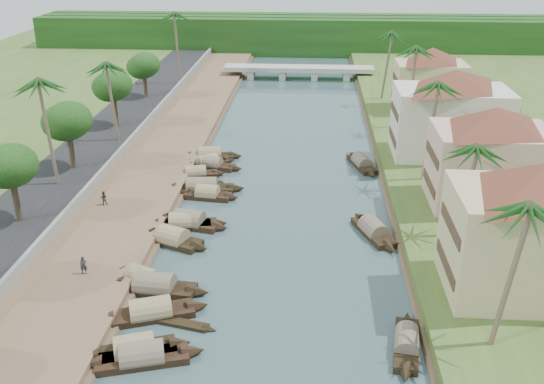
# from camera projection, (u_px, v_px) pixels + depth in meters

# --- Properties ---
(ground) EXTENTS (220.00, 220.00, 0.00)m
(ground) POSITION_uv_depth(u_px,v_px,m) (274.00, 280.00, 49.04)
(ground) COLOR #364D52
(ground) RESTS_ON ground
(left_bank) EXTENTS (10.00, 180.00, 0.80)m
(left_bank) POSITION_uv_depth(u_px,v_px,m) (144.00, 178.00, 68.17)
(left_bank) COLOR brown
(left_bank) RESTS_ON ground
(right_bank) EXTENTS (16.00, 180.00, 1.20)m
(right_bank) POSITION_uv_depth(u_px,v_px,m) (460.00, 184.00, 65.92)
(right_bank) COLOR #355120
(right_bank) RESTS_ON ground
(road) EXTENTS (8.00, 180.00, 1.40)m
(road) POSITION_uv_depth(u_px,v_px,m) (70.00, 173.00, 68.58)
(road) COLOR black
(road) RESTS_ON ground
(retaining_wall) EXTENTS (0.40, 180.00, 1.10)m
(retaining_wall) POSITION_uv_depth(u_px,v_px,m) (106.00, 169.00, 68.05)
(retaining_wall) COLOR gray
(retaining_wall) RESTS_ON left_bank
(treeline) EXTENTS (120.00, 14.00, 8.00)m
(treeline) POSITION_uv_depth(u_px,v_px,m) (302.00, 34.00, 138.95)
(treeline) COLOR #15360E
(treeline) RESTS_ON ground
(bridge) EXTENTS (28.00, 4.00, 2.40)m
(bridge) POSITION_uv_depth(u_px,v_px,m) (299.00, 70.00, 114.24)
(bridge) COLOR #A3A298
(bridge) RESTS_ON ground
(building_near) EXTENTS (14.85, 14.85, 10.20)m
(building_near) POSITION_uv_depth(u_px,v_px,m) (536.00, 228.00, 43.48)
(building_near) COLOR tan
(building_near) RESTS_ON right_bank
(building_mid) EXTENTS (14.11, 14.11, 9.70)m
(building_mid) POSITION_uv_depth(u_px,v_px,m) (491.00, 155.00, 58.16)
(building_mid) COLOR #DDA69C
(building_mid) RESTS_ON right_bank
(building_far) EXTENTS (15.59, 15.59, 10.20)m
(building_far) POSITION_uv_depth(u_px,v_px,m) (451.00, 112.00, 70.94)
(building_far) COLOR beige
(building_far) RESTS_ON right_bank
(building_distant) EXTENTS (12.62, 12.62, 9.20)m
(building_distant) POSITION_uv_depth(u_px,v_px,m) (430.00, 78.00, 89.38)
(building_distant) COLOR tan
(building_distant) RESTS_ON right_bank
(sampan_0) EXTENTS (8.56, 4.00, 2.22)m
(sampan_0) POSITION_uv_depth(u_px,v_px,m) (142.00, 357.00, 39.52)
(sampan_0) COLOR black
(sampan_0) RESTS_ON ground
(sampan_1) EXTENTS (7.89, 4.27, 2.30)m
(sampan_1) POSITION_uv_depth(u_px,v_px,m) (135.00, 351.00, 40.15)
(sampan_1) COLOR black
(sampan_1) RESTS_ON ground
(sampan_2) EXTENTS (8.85, 4.62, 2.30)m
(sampan_2) POSITION_uv_depth(u_px,v_px,m) (151.00, 313.00, 44.14)
(sampan_2) COLOR black
(sampan_2) RESTS_ON ground
(sampan_3) EXTENTS (9.08, 2.76, 2.38)m
(sampan_3) POSITION_uv_depth(u_px,v_px,m) (155.00, 287.00, 47.32)
(sampan_3) COLOR black
(sampan_3) RESTS_ON ground
(sampan_4) EXTENTS (7.02, 4.51, 2.04)m
(sampan_4) POSITION_uv_depth(u_px,v_px,m) (142.00, 279.00, 48.44)
(sampan_4) COLOR black
(sampan_4) RESTS_ON ground
(sampan_5) EXTENTS (7.70, 4.73, 2.40)m
(sampan_5) POSITION_uv_depth(u_px,v_px,m) (173.00, 239.00, 54.57)
(sampan_5) COLOR black
(sampan_5) RESTS_ON ground
(sampan_6) EXTENTS (8.23, 3.65, 2.38)m
(sampan_6) POSITION_uv_depth(u_px,v_px,m) (190.00, 222.00, 57.82)
(sampan_6) COLOR black
(sampan_6) RESTS_ON ground
(sampan_7) EXTENTS (8.46, 2.64, 2.21)m
(sampan_7) POSITION_uv_depth(u_px,v_px,m) (185.00, 223.00, 57.55)
(sampan_7) COLOR black
(sampan_7) RESTS_ON ground
(sampan_8) EXTENTS (6.99, 2.49, 2.14)m
(sampan_8) POSITION_uv_depth(u_px,v_px,m) (208.00, 195.00, 63.82)
(sampan_8) COLOR black
(sampan_8) RESTS_ON ground
(sampan_9) EXTENTS (9.61, 2.56, 2.37)m
(sampan_9) POSITION_uv_depth(u_px,v_px,m) (202.00, 188.00, 65.44)
(sampan_9) COLOR black
(sampan_9) RESTS_ON ground
(sampan_10) EXTENTS (7.01, 2.93, 1.94)m
(sampan_10) POSITION_uv_depth(u_px,v_px,m) (196.00, 174.00, 69.23)
(sampan_10) COLOR black
(sampan_10) RESTS_ON ground
(sampan_11) EXTENTS (6.81, 4.74, 2.03)m
(sampan_11) POSITION_uv_depth(u_px,v_px,m) (208.00, 163.00, 72.48)
(sampan_11) COLOR black
(sampan_11) RESTS_ON ground
(sampan_12) EXTENTS (8.62, 3.47, 2.04)m
(sampan_12) POSITION_uv_depth(u_px,v_px,m) (210.00, 165.00, 71.91)
(sampan_12) COLOR black
(sampan_12) RESTS_ON ground
(sampan_13) EXTENTS (8.23, 2.38, 2.22)m
(sampan_13) POSITION_uv_depth(u_px,v_px,m) (210.00, 155.00, 74.83)
(sampan_13) COLOR black
(sampan_13) RESTS_ON ground
(sampan_14) EXTENTS (2.57, 7.94, 1.93)m
(sampan_14) POSITION_uv_depth(u_px,v_px,m) (407.00, 344.00, 40.86)
(sampan_14) COLOR black
(sampan_14) RESTS_ON ground
(sampan_15) EXTENTS (4.69, 8.49, 2.26)m
(sampan_15) POSITION_uv_depth(u_px,v_px,m) (374.00, 231.00, 56.11)
(sampan_15) COLOR black
(sampan_15) RESTS_ON ground
(sampan_16) EXTENTS (3.93, 8.45, 2.06)m
(sampan_16) POSITION_uv_depth(u_px,v_px,m) (362.00, 163.00, 72.32)
(sampan_16) COLOR black
(sampan_16) RESTS_ON ground
(canoe_1) EXTENTS (5.44, 2.11, 0.87)m
(canoe_1) POSITION_uv_depth(u_px,v_px,m) (182.00, 324.00, 43.41)
(canoe_1) COLOR black
(canoe_1) RESTS_ON ground
(canoe_2) EXTENTS (4.85, 2.81, 0.73)m
(canoe_2) POSITION_uv_depth(u_px,v_px,m) (208.00, 181.00, 68.20)
(canoe_2) COLOR black
(canoe_2) RESTS_ON ground
(palm_0) EXTENTS (3.20, 3.20, 11.47)m
(palm_0) POSITION_uv_depth(u_px,v_px,m) (518.00, 209.00, 35.75)
(palm_0) COLOR brown
(palm_0) RESTS_ON ground
(palm_1) EXTENTS (3.20, 3.20, 9.76)m
(palm_1) POSITION_uv_depth(u_px,v_px,m) (470.00, 149.00, 50.57)
(palm_1) COLOR brown
(palm_1) RESTS_ON ground
(palm_2) EXTENTS (3.20, 3.20, 12.05)m
(palm_2) POSITION_uv_depth(u_px,v_px,m) (433.00, 86.00, 61.65)
(palm_2) COLOR brown
(palm_2) RESTS_ON ground
(palm_3) EXTENTS (3.20, 3.20, 12.29)m
(palm_3) POSITION_uv_depth(u_px,v_px,m) (415.00, 50.00, 79.03)
(palm_3) COLOR brown
(palm_3) RESTS_ON ground
(palm_5) EXTENTS (3.20, 3.20, 12.57)m
(palm_5) POSITION_uv_depth(u_px,v_px,m) (42.00, 83.00, 59.77)
(palm_5) COLOR brown
(palm_5) RESTS_ON ground
(palm_6) EXTENTS (3.20, 3.20, 11.25)m
(palm_6) POSITION_uv_depth(u_px,v_px,m) (110.00, 66.00, 73.56)
(palm_6) COLOR brown
(palm_6) RESTS_ON ground
(palm_7) EXTENTS (3.20, 3.20, 11.84)m
(palm_7) POSITION_uv_depth(u_px,v_px,m) (387.00, 34.00, 93.13)
(palm_7) COLOR brown
(palm_7) RESTS_ON ground
(palm_8) EXTENTS (3.20, 3.20, 13.36)m
(palm_8) POSITION_uv_depth(u_px,v_px,m) (176.00, 15.00, 101.39)
(palm_8) COLOR brown
(palm_8) RESTS_ON ground
(tree_2) EXTENTS (4.64, 4.64, 7.28)m
(tree_2) POSITION_uv_depth(u_px,v_px,m) (10.00, 167.00, 53.85)
(tree_2) COLOR #463828
(tree_2) RESTS_ON ground
(tree_3) EXTENTS (4.99, 4.99, 7.47)m
(tree_3) POSITION_uv_depth(u_px,v_px,m) (67.00, 122.00, 66.28)
(tree_3) COLOR #463828
(tree_3) RESTS_ON ground
(tree_4) EXTENTS (4.82, 4.82, 7.46)m
(tree_4) POSITION_uv_depth(u_px,v_px,m) (113.00, 86.00, 80.97)
(tree_4) COLOR #463828
(tree_4) RESTS_ON ground
(tree_5) EXTENTS (4.67, 4.67, 6.85)m
(tree_5) POSITION_uv_depth(u_px,v_px,m) (144.00, 66.00, 95.53)
(tree_5) COLOR #463828
(tree_5) RESTS_ON ground
(tree_6) EXTENTS (4.74, 4.74, 7.38)m
(tree_6) POSITION_uv_depth(u_px,v_px,m) (494.00, 112.00, 70.71)
(tree_6) COLOR #463828
(tree_6) RESTS_ON ground
(person_near) EXTENTS (0.64, 0.52, 1.53)m
(person_near) POSITION_uv_depth(u_px,v_px,m) (84.00, 265.00, 48.12)
(person_near) COLOR #292830
(person_near) RESTS_ON left_bank
(person_far) EXTENTS (0.83, 0.73, 1.44)m
(person_far) POSITION_uv_depth(u_px,v_px,m) (104.00, 198.00, 60.28)
(person_far) COLOR #393728
(person_far) RESTS_ON left_bank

